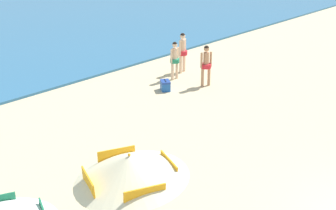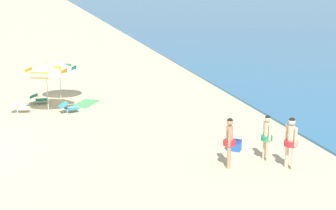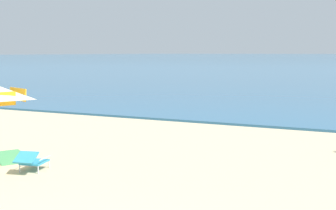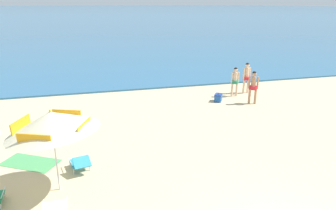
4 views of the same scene
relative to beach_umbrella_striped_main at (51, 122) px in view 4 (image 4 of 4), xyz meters
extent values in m
cube|color=#2D668E|center=(4.84, 409.66, -1.96)|extent=(800.00, 800.00, 0.10)
cylinder|color=silver|center=(0.00, 0.00, -0.87)|extent=(0.04, 0.04, 2.28)
cone|color=beige|center=(0.00, 0.00, 0.00)|extent=(3.28, 3.26, 0.80)
cube|color=orange|center=(0.33, 0.80, -0.12)|extent=(0.81, 0.37, 0.30)
cube|color=orange|center=(-0.80, 0.33, -0.12)|extent=(0.37, 0.81, 0.30)
cube|color=orange|center=(-0.33, -0.80, -0.12)|extent=(0.81, 0.37, 0.30)
cube|color=orange|center=(0.80, -0.33, -0.12)|extent=(0.37, 0.81, 0.30)
sphere|color=orange|center=(0.00, 0.00, 0.30)|extent=(0.06, 0.06, 0.06)
cube|color=white|center=(-0.02, -1.14, -1.81)|extent=(0.54, 0.62, 0.04)
cylinder|color=silver|center=(-0.27, -0.87, -1.92)|extent=(0.03, 0.03, 0.18)
cylinder|color=silver|center=(0.22, -0.85, -1.92)|extent=(0.03, 0.03, 0.18)
cylinder|color=silver|center=(-0.30, -1.15, -1.69)|extent=(0.05, 0.54, 0.02)
cylinder|color=silver|center=(0.26, -1.13, -1.69)|extent=(0.05, 0.54, 0.02)
cylinder|color=silver|center=(-1.38, 0.01, -1.92)|extent=(0.03, 0.03, 0.18)
cylinder|color=silver|center=(-1.36, -0.56, -1.92)|extent=(0.03, 0.03, 0.18)
cylinder|color=silver|center=(-1.33, -0.27, -1.69)|extent=(0.04, 0.54, 0.02)
cube|color=teal|center=(0.54, 1.06, -1.81)|extent=(0.64, 0.70, 0.04)
cube|color=teal|center=(0.63, 0.68, -1.60)|extent=(0.57, 0.49, 0.22)
cylinder|color=silver|center=(0.24, 1.29, -1.92)|extent=(0.03, 0.03, 0.18)
cylinder|color=silver|center=(0.72, 1.39, -1.92)|extent=(0.03, 0.03, 0.18)
cylinder|color=silver|center=(0.37, 0.73, -1.92)|extent=(0.03, 0.03, 0.18)
cylinder|color=silver|center=(0.84, 0.84, -1.92)|extent=(0.03, 0.03, 0.18)
cylinder|color=silver|center=(0.27, 1.00, -1.69)|extent=(0.14, 0.53, 0.02)
cylinder|color=silver|center=(0.81, 1.12, -1.69)|extent=(0.14, 0.53, 0.02)
cylinder|color=beige|center=(8.96, 7.09, -1.61)|extent=(0.12, 0.12, 0.79)
cylinder|color=beige|center=(8.68, 7.08, -1.61)|extent=(0.12, 0.12, 0.79)
cylinder|color=#23845B|center=(8.82, 7.09, -1.20)|extent=(0.40, 0.40, 0.16)
cylinder|color=beige|center=(8.82, 7.09, -0.94)|extent=(0.22, 0.22, 0.56)
cylinder|color=beige|center=(9.01, 7.09, -0.95)|extent=(0.09, 0.09, 0.59)
cylinder|color=beige|center=(8.62, 7.08, -0.95)|extent=(0.09, 0.09, 0.59)
sphere|color=beige|center=(8.82, 7.09, -0.52)|extent=(0.21, 0.21, 0.21)
sphere|color=black|center=(8.82, 7.09, -0.49)|extent=(0.20, 0.20, 0.20)
cylinder|color=beige|center=(9.89, 7.53, -1.58)|extent=(0.13, 0.13, 0.86)
cylinder|color=beige|center=(9.59, 7.46, -1.58)|extent=(0.13, 0.13, 0.86)
cylinder|color=red|center=(9.74, 7.49, -1.13)|extent=(0.43, 0.43, 0.18)
cylinder|color=beige|center=(9.74, 7.49, -0.85)|extent=(0.24, 0.24, 0.61)
cylinder|color=beige|center=(9.95, 7.54, -0.87)|extent=(0.09, 0.09, 0.64)
cylinder|color=beige|center=(9.53, 7.45, -0.87)|extent=(0.09, 0.09, 0.64)
sphere|color=beige|center=(9.74, 7.49, -0.39)|extent=(0.23, 0.23, 0.23)
sphere|color=black|center=(9.74, 7.49, -0.37)|extent=(0.21, 0.21, 0.21)
cylinder|color=tan|center=(9.22, 5.55, -1.60)|extent=(0.12, 0.12, 0.83)
cylinder|color=tan|center=(8.95, 5.66, -1.60)|extent=(0.12, 0.12, 0.83)
cylinder|color=red|center=(9.09, 5.61, -1.16)|extent=(0.41, 0.41, 0.17)
cylinder|color=tan|center=(9.09, 5.61, -0.89)|extent=(0.23, 0.23, 0.59)
cylinder|color=tan|center=(9.28, 5.52, -0.90)|extent=(0.09, 0.09, 0.62)
cylinder|color=tan|center=(8.90, 5.69, -0.90)|extent=(0.09, 0.09, 0.62)
sphere|color=tan|center=(9.09, 5.61, -0.45)|extent=(0.22, 0.22, 0.22)
sphere|color=black|center=(9.09, 5.61, -0.42)|extent=(0.21, 0.21, 0.21)
cube|color=#1E56A8|center=(7.57, 6.42, -1.85)|extent=(0.55, 0.59, 0.32)
cube|color=navy|center=(7.57, 6.42, -1.65)|extent=(0.57, 0.61, 0.08)
cylinder|color=black|center=(7.57, 6.42, -1.60)|extent=(0.21, 0.29, 0.02)
cube|color=#4C9E5B|center=(-1.01, 1.85, -2.00)|extent=(2.01, 1.70, 0.01)
camera|label=1|loc=(-5.94, -6.86, 5.06)|focal=54.24mm
camera|label=2|loc=(23.71, -0.36, 4.05)|focal=53.33mm
camera|label=3|loc=(8.13, -7.40, 0.87)|focal=48.40mm
camera|label=4|loc=(0.96, -7.99, 2.90)|focal=33.28mm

